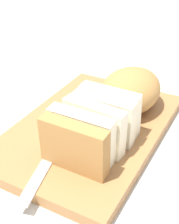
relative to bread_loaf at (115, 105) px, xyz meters
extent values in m
plane|color=beige|center=(0.03, -0.04, -0.06)|extent=(3.00, 3.00, 0.00)
cube|color=#9E6B3D|center=(0.03, -0.04, -0.05)|extent=(0.40, 0.27, 0.02)
ellipsoid|color=#A8753D|center=(-0.07, 0.01, 0.00)|extent=(0.16, 0.13, 0.08)
cube|color=beige|center=(0.02, 0.00, 0.00)|extent=(0.04, 0.11, 0.08)
cube|color=beige|center=(0.05, 0.00, 0.00)|extent=(0.03, 0.11, 0.08)
cube|color=beige|center=(0.08, -0.01, 0.00)|extent=(0.04, 0.11, 0.08)
cube|color=beige|center=(0.11, -0.01, 0.00)|extent=(0.03, 0.11, 0.08)
cube|color=#A8753D|center=(0.14, -0.01, 0.00)|extent=(0.03, 0.11, 0.08)
cube|color=silver|center=(0.13, -0.06, -0.04)|extent=(0.24, 0.06, 0.00)
cylinder|color=black|center=(-0.02, -0.09, -0.03)|extent=(0.07, 0.04, 0.02)
cube|color=silver|center=(0.01, -0.08, -0.03)|extent=(0.02, 0.02, 0.02)
sphere|color=#996633|center=(0.04, -0.01, -0.04)|extent=(0.01, 0.01, 0.01)
sphere|color=#996633|center=(0.06, -0.05, -0.04)|extent=(0.00, 0.00, 0.00)
sphere|color=#996633|center=(0.01, -0.09, -0.04)|extent=(0.01, 0.01, 0.01)
camera|label=1|loc=(0.49, 0.19, 0.31)|focal=52.85mm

